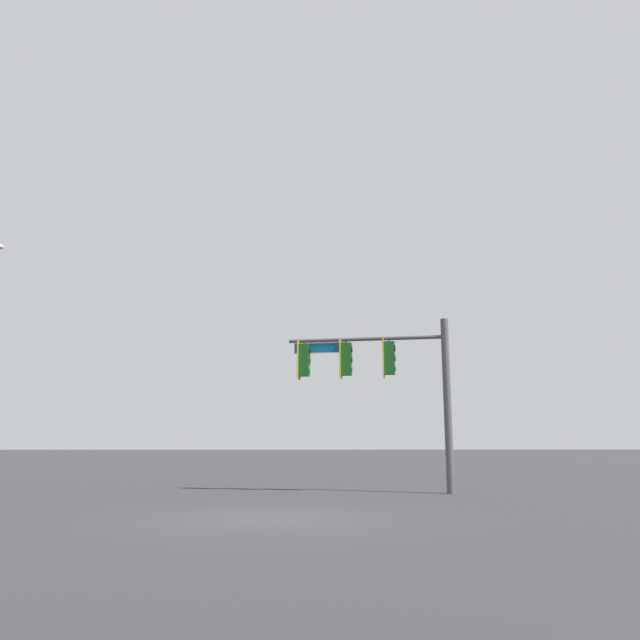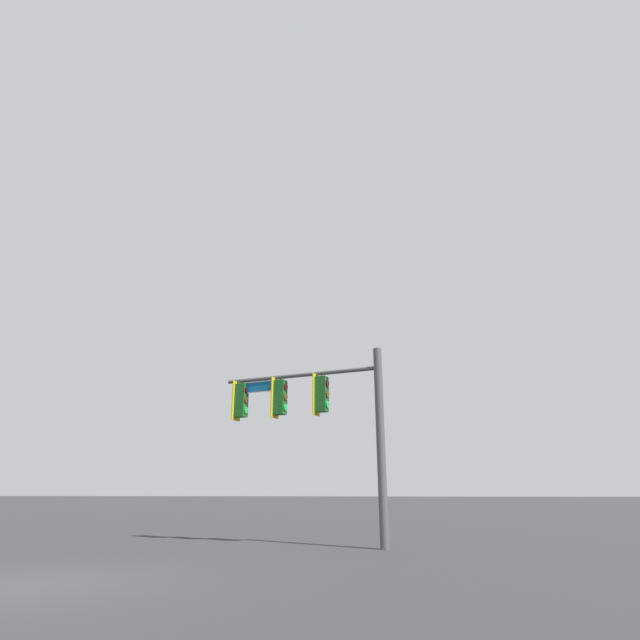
# 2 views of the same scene
# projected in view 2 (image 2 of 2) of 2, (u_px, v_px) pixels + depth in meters

# --- Properties ---
(ground_plane) EXTENTS (400.00, 400.00, 0.00)m
(ground_plane) POSITION_uv_depth(u_px,v_px,m) (29.00, 585.00, 8.30)
(ground_plane) COLOR #2D2D30
(signal_pole_near) EXTENTS (5.31, 1.47, 5.63)m
(signal_pole_near) POSITION_uv_depth(u_px,v_px,m) (317.00, 411.00, 15.47)
(signal_pole_near) COLOR #47474C
(signal_pole_near) RESTS_ON ground_plane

